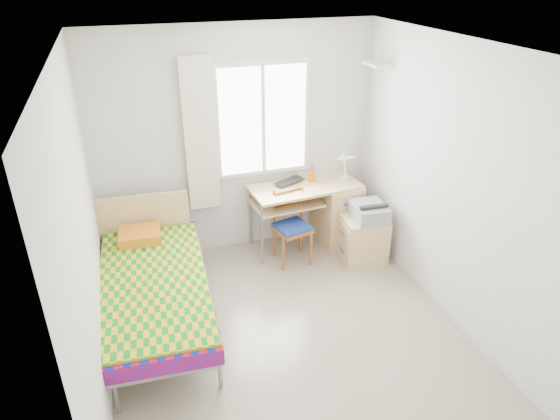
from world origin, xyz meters
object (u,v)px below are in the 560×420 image
object	(u,v)px
printer	(369,211)
cabinet	(363,239)
bed	(153,282)
desk	(331,210)
chair	(292,222)

from	to	relation	value
printer	cabinet	bearing A→B (deg)	157.16
printer	bed	bearing A→B (deg)	-167.56
desk	printer	xyz separation A→B (m)	(0.23, -0.52, 0.20)
desk	chair	size ratio (longest dim) A/B	1.54
chair	printer	bearing A→B (deg)	-32.28
bed	desk	xyz separation A→B (m)	(2.21, 0.89, -0.01)
bed	desk	bearing A→B (deg)	25.72
desk	printer	distance (m)	0.60
bed	printer	xyz separation A→B (m)	(2.44, 0.37, 0.18)
bed	desk	size ratio (longest dim) A/B	1.65
chair	cabinet	xyz separation A→B (m)	(0.78, -0.27, -0.22)
desk	cabinet	bearing A→B (deg)	-74.16
cabinet	printer	xyz separation A→B (m)	(0.04, -0.02, 0.36)
bed	chair	distance (m)	1.75
bed	chair	bearing A→B (deg)	25.90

